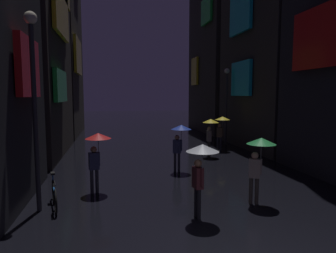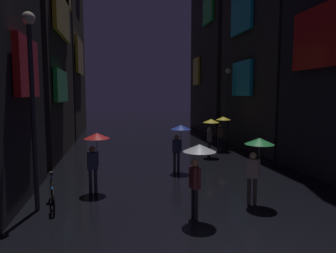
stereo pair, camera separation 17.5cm
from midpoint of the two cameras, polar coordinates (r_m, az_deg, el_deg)
The scene contains 13 objects.
building_left_mid at distance 19.12m, azimuth -26.03°, elevation 15.61°, with size 4.25×8.25×13.61m.
building_left_far at distance 28.56m, azimuth -21.29°, elevation 18.13°, with size 4.25×8.78×19.25m.
building_right_mid at distance 21.06m, azimuth 18.95°, elevation 14.21°, with size 4.25×8.03×13.10m.
building_right_far at distance 29.89m, azimuth 9.96°, elevation 18.90°, with size 4.25×8.31×20.27m.
pedestrian_far_right_clear at distance 8.26m, azimuth 5.69°, elevation -6.41°, with size 0.90×0.90×2.12m.
pedestrian_near_crossing_blue at distance 13.33m, azimuth 1.90°, elevation -1.62°, with size 0.90×0.90×2.12m.
pedestrian_foreground_left_green at distance 9.77m, azimuth 16.46°, elevation -4.69°, with size 0.90×0.90×2.12m.
pedestrian_midstreet_centre_yellow at distance 16.78m, azimuth 7.74°, elevation -0.09°, with size 0.90×0.90×2.12m.
pedestrian_midstreet_left_red at distance 10.79m, azimuth -13.86°, elevation -3.62°, with size 0.90×0.90×2.12m.
pedestrian_foreground_right_yellow at distance 18.69m, azimuth 9.89°, elevation 0.50°, with size 0.90×0.90×2.12m.
bicycle_parked_at_storefront at distance 10.10m, azimuth -21.31°, elevation -12.01°, with size 0.47×1.79×0.96m.
streetlamp_right_far at distance 20.99m, azimuth 10.83°, elevation 5.55°, with size 0.36×0.36×5.25m.
streetlamp_left_near at distance 9.48m, azimuth -24.68°, elevation 6.35°, with size 0.36×0.36×5.77m.
Camera 1 is at (-2.87, -5.09, 3.45)m, focal length 32.00 mm.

